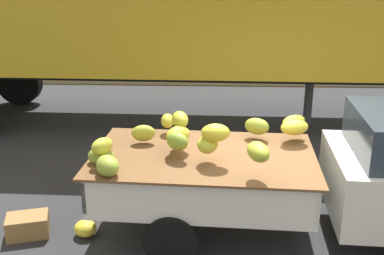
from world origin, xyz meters
name	(u,v)px	position (x,y,z in m)	size (l,w,h in m)	color
ground	(279,226)	(0.00, 0.00, 0.00)	(220.00, 220.00, 0.00)	#28282B
curb_strip	(243,80)	(0.00, 8.06, 0.08)	(80.00, 0.80, 0.16)	gray
pickup_truck	(358,175)	(0.88, -0.25, 0.89)	(5.00, 1.99, 1.70)	silver
semi_trailer	(151,4)	(-2.20, 4.37, 2.54)	(12.05, 2.85, 3.95)	gold
fallen_banana_bunch_near_tailgate	(85,228)	(-2.54, -0.34, 0.10)	(0.30, 0.28, 0.21)	yellow
produce_crate	(28,225)	(-3.29, -0.35, 0.14)	(0.52, 0.36, 0.28)	olive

